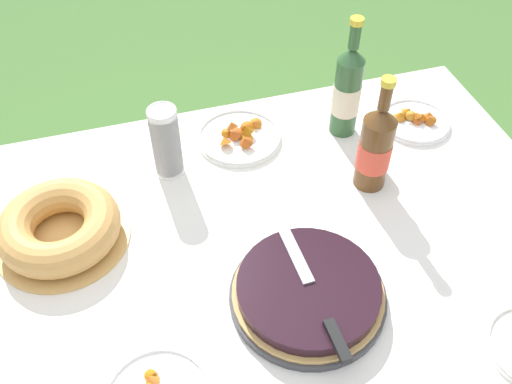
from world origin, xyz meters
The scene contains 10 objects.
garden_table centered at (0.00, 0.00, 0.61)m, with size 1.66×1.15×0.67m.
tablecloth centered at (0.00, 0.00, 0.66)m, with size 1.67×1.16×0.10m.
berry_tart centered at (0.12, -0.11, 0.70)m, with size 0.33×0.33×0.06m.
serving_knife centered at (0.12, -0.14, 0.73)m, with size 0.04×0.38×0.01m.
bundt_cake centered at (-0.37, 0.20, 0.71)m, with size 0.31×0.31×0.09m.
cup_stack centered at (-0.09, 0.35, 0.77)m, with size 0.07×0.07×0.20m.
cider_bottle_green centered at (0.40, 0.38, 0.80)m, with size 0.07×0.07×0.34m.
cider_bottle_amber centered at (0.39, 0.17, 0.79)m, with size 0.08×0.08×0.32m.
snack_plate_left centered at (0.12, 0.42, 0.68)m, with size 0.23×0.23×0.06m.
snack_plate_right centered at (0.61, 0.35, 0.68)m, with size 0.20×0.20×0.05m.
Camera 1 is at (-0.17, -0.72, 1.71)m, focal length 40.00 mm.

